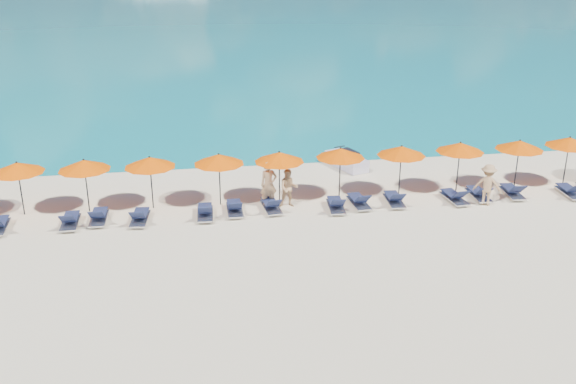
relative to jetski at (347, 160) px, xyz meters
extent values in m
plane|color=beige|center=(-3.88, -9.03, -0.37)|extent=(1400.00, 1400.00, 0.00)
ellipsoid|color=black|center=(-153.88, 550.97, -35.37)|extent=(162.00, 126.00, 85.50)
cube|color=silver|center=(-0.01, 0.02, -0.06)|extent=(1.77, 2.72, 0.58)
cube|color=black|center=(0.06, -0.17, 0.37)|extent=(0.86, 1.18, 0.37)
cylinder|color=black|center=(-0.23, 0.62, 0.53)|extent=(0.57, 0.26, 0.06)
imported|color=tan|center=(-4.45, -4.44, 0.60)|extent=(0.79, 0.59, 1.95)
imported|color=tan|center=(-3.63, -4.60, 0.45)|extent=(0.82, 0.51, 1.64)
imported|color=tan|center=(4.65, -5.69, 0.52)|extent=(1.27, 1.04, 1.78)
cylinder|color=black|center=(-14.41, -3.79, 0.73)|extent=(0.05, 0.05, 2.20)
cone|color=#EF5200|center=(-14.41, -3.79, 1.65)|extent=(2.10, 2.10, 0.42)
sphere|color=black|center=(-14.41, -3.79, 1.87)|extent=(0.08, 0.08, 0.08)
cylinder|color=black|center=(-11.84, -3.85, 0.73)|extent=(0.05, 0.05, 2.20)
cone|color=#EF5200|center=(-11.84, -3.85, 1.65)|extent=(2.10, 2.10, 0.42)
sphere|color=black|center=(-11.84, -3.85, 1.87)|extent=(0.08, 0.08, 0.08)
cylinder|color=black|center=(-9.25, -3.89, 0.73)|extent=(0.05, 0.05, 2.20)
cone|color=#EF5200|center=(-9.25, -3.89, 1.65)|extent=(2.10, 2.10, 0.42)
sphere|color=black|center=(-9.25, -3.89, 1.87)|extent=(0.08, 0.08, 0.08)
cylinder|color=black|center=(-6.44, -3.94, 0.73)|extent=(0.05, 0.05, 2.20)
cone|color=#EF5200|center=(-6.44, -3.94, 1.65)|extent=(2.10, 2.10, 0.42)
sphere|color=black|center=(-6.44, -3.94, 1.87)|extent=(0.08, 0.08, 0.08)
cylinder|color=black|center=(-3.93, -4.03, 0.73)|extent=(0.05, 0.05, 2.20)
cone|color=#EF5200|center=(-3.93, -4.03, 1.65)|extent=(2.10, 2.10, 0.42)
sphere|color=black|center=(-3.93, -4.03, 1.87)|extent=(0.08, 0.08, 0.08)
cylinder|color=black|center=(-1.29, -3.90, 0.73)|extent=(0.05, 0.05, 2.20)
cone|color=#EF5200|center=(-1.29, -3.90, 1.65)|extent=(2.10, 2.10, 0.42)
sphere|color=black|center=(-1.29, -3.90, 1.87)|extent=(0.08, 0.08, 0.08)
cylinder|color=black|center=(1.38, -3.99, 0.73)|extent=(0.05, 0.05, 2.20)
cone|color=#EF5200|center=(1.38, -3.99, 1.65)|extent=(2.10, 2.10, 0.42)
sphere|color=black|center=(1.38, -3.99, 1.87)|extent=(0.08, 0.08, 0.08)
cylinder|color=black|center=(4.09, -3.88, 0.73)|extent=(0.05, 0.05, 2.20)
cone|color=#EF5200|center=(4.09, -3.88, 1.65)|extent=(2.10, 2.10, 0.42)
sphere|color=black|center=(4.09, -3.88, 1.87)|extent=(0.08, 0.08, 0.08)
cylinder|color=black|center=(6.82, -3.97, 0.73)|extent=(0.05, 0.05, 2.20)
cone|color=#EF5200|center=(6.82, -3.97, 1.65)|extent=(2.10, 2.10, 0.42)
sphere|color=black|center=(6.82, -3.97, 1.87)|extent=(0.08, 0.08, 0.08)
cylinder|color=black|center=(9.28, -3.84, 0.73)|extent=(0.05, 0.05, 2.20)
cone|color=#EF5200|center=(9.28, -3.84, 1.65)|extent=(2.10, 2.10, 0.42)
sphere|color=black|center=(9.28, -3.84, 1.87)|extent=(0.08, 0.08, 0.08)
cube|color=silver|center=(-12.37, -5.27, -0.23)|extent=(0.64, 1.71, 0.06)
cube|color=#1B2348|center=(-12.37, -5.02, -0.07)|extent=(0.56, 1.11, 0.04)
cube|color=#1B2348|center=(-12.36, -5.82, 0.18)|extent=(0.56, 0.54, 0.43)
cube|color=silver|center=(-11.31, -5.04, -0.23)|extent=(0.63, 1.70, 0.06)
cube|color=#1B2348|center=(-11.31, -4.79, -0.07)|extent=(0.56, 1.10, 0.04)
cube|color=#1B2348|center=(-11.32, -5.59, 0.18)|extent=(0.55, 0.54, 0.43)
cube|color=silver|center=(-9.70, -5.33, -0.23)|extent=(0.77, 1.75, 0.06)
cube|color=#1B2348|center=(-9.68, -5.08, -0.07)|extent=(0.65, 1.14, 0.04)
cube|color=#1B2348|center=(-9.75, -5.87, 0.18)|extent=(0.60, 0.58, 0.43)
cube|color=silver|center=(-7.13, -5.22, -0.23)|extent=(0.68, 1.72, 0.06)
cube|color=#1B2348|center=(-7.12, -4.97, -0.07)|extent=(0.59, 1.12, 0.04)
cube|color=#1B2348|center=(-7.15, -5.77, 0.18)|extent=(0.57, 0.55, 0.43)
cube|color=silver|center=(-5.92, -4.97, -0.23)|extent=(0.64, 1.71, 0.06)
cube|color=#1B2348|center=(-5.92, -4.72, -0.07)|extent=(0.56, 1.10, 0.04)
cube|color=#1B2348|center=(-5.93, -5.52, 0.18)|extent=(0.55, 0.54, 0.43)
cube|color=silver|center=(-4.41, -4.93, -0.23)|extent=(0.78, 1.75, 0.06)
cube|color=#1B2348|center=(-4.44, -4.68, -0.07)|extent=(0.66, 1.15, 0.04)
cube|color=#1B2348|center=(-4.36, -5.48, 0.18)|extent=(0.60, 0.59, 0.43)
cube|color=silver|center=(-1.75, -5.27, -0.23)|extent=(0.76, 1.75, 0.06)
cube|color=#1B2348|center=(-1.73, -5.02, -0.07)|extent=(0.64, 1.14, 0.04)
cube|color=#1B2348|center=(-1.79, -5.82, 0.18)|extent=(0.59, 0.58, 0.43)
cube|color=silver|center=(-0.71, -5.02, -0.23)|extent=(0.73, 1.74, 0.06)
cube|color=#1B2348|center=(-0.73, -4.77, -0.07)|extent=(0.62, 1.13, 0.04)
cube|color=#1B2348|center=(-0.68, -5.57, 0.18)|extent=(0.58, 0.57, 0.43)
cube|color=silver|center=(0.84, -5.03, -0.23)|extent=(0.73, 1.74, 0.06)
cube|color=#1B2348|center=(0.85, -4.78, -0.07)|extent=(0.62, 1.13, 0.04)
cube|color=#1B2348|center=(0.80, -5.58, 0.18)|extent=(0.58, 0.57, 0.43)
cube|color=silver|center=(3.46, -5.15, -0.23)|extent=(0.77, 1.75, 0.06)
cube|color=#1B2348|center=(3.44, -4.91, -0.07)|extent=(0.65, 1.15, 0.04)
cube|color=#1B2348|center=(3.51, -5.70, 0.18)|extent=(0.60, 0.59, 0.43)
cube|color=silver|center=(4.65, -4.97, -0.23)|extent=(0.68, 1.72, 0.06)
cube|color=#1B2348|center=(4.66, -4.72, -0.07)|extent=(0.59, 1.12, 0.04)
cube|color=#1B2348|center=(4.63, -5.52, 0.18)|extent=(0.57, 0.56, 0.43)
cube|color=silver|center=(6.22, -4.93, -0.23)|extent=(0.77, 1.75, 0.06)
cube|color=#1B2348|center=(6.24, -4.68, -0.07)|extent=(0.65, 1.15, 0.04)
cube|color=#1B2348|center=(6.17, -5.48, 0.18)|extent=(0.60, 0.58, 0.43)
cube|color=silver|center=(8.74, -5.28, -0.23)|extent=(0.73, 1.74, 0.06)
cube|color=#1B2348|center=(8.75, -5.03, -0.07)|extent=(0.62, 1.13, 0.04)
camera|label=1|loc=(-7.52, -29.26, 9.79)|focal=40.00mm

